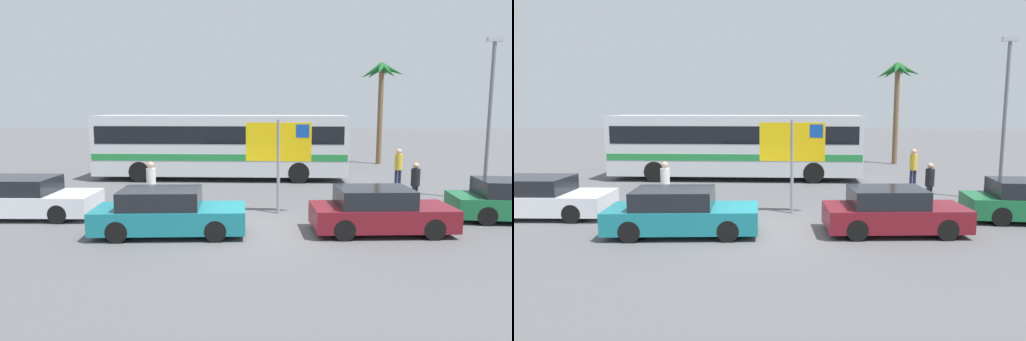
% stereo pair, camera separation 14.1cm
% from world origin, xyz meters
% --- Properties ---
extents(ground, '(120.00, 120.00, 0.00)m').
position_xyz_m(ground, '(0.00, 0.00, 0.00)').
color(ground, '#565659').
extents(bus_front_coach, '(12.31, 2.65, 3.17)m').
position_xyz_m(bus_front_coach, '(-1.64, 9.75, 1.78)').
color(bus_front_coach, silver).
rests_on(bus_front_coach, ground).
extents(ferry_sign, '(2.20, 0.12, 3.20)m').
position_xyz_m(ferry_sign, '(1.20, 2.41, 2.33)').
color(ferry_sign, gray).
rests_on(ferry_sign, ground).
extents(car_maroon, '(4.10, 1.94, 1.32)m').
position_xyz_m(car_maroon, '(4.05, 0.10, 0.63)').
color(car_maroon, maroon).
rests_on(car_maroon, ground).
extents(car_white, '(4.58, 2.00, 1.32)m').
position_xyz_m(car_white, '(-7.24, 1.58, 0.64)').
color(car_white, silver).
rests_on(car_white, ground).
extents(car_teal, '(4.37, 1.96, 1.32)m').
position_xyz_m(car_teal, '(-2.01, -0.33, 0.64)').
color(car_teal, '#19757F').
rests_on(car_teal, ground).
extents(pedestrian_near_sign, '(0.32, 0.32, 1.79)m').
position_xyz_m(pedestrian_near_sign, '(6.45, 7.11, 1.06)').
color(pedestrian_near_sign, '#1E2347').
rests_on(pedestrian_near_sign, ground).
extents(pedestrian_crossing_lot, '(0.32, 0.32, 1.73)m').
position_xyz_m(pedestrian_crossing_lot, '(-3.27, 2.61, 1.02)').
color(pedestrian_crossing_lot, '#1E2347').
rests_on(pedestrian_crossing_lot, ground).
extents(pedestrian_by_bus, '(0.32, 0.32, 1.63)m').
position_xyz_m(pedestrian_by_bus, '(6.10, 3.53, 0.96)').
color(pedestrian_by_bus, '#2D2D33').
rests_on(pedestrian_by_bus, ground).
extents(lamp_post_left_side, '(0.56, 0.20, 6.18)m').
position_xyz_m(lamp_post_left_side, '(9.21, 4.94, 3.41)').
color(lamp_post_left_side, slate).
rests_on(lamp_post_left_side, ground).
extents(palm_tree_seaside, '(2.77, 2.77, 6.28)m').
position_xyz_m(palm_tree_seaside, '(7.64, 16.05, 5.02)').
color(palm_tree_seaside, brown).
rests_on(palm_tree_seaside, ground).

